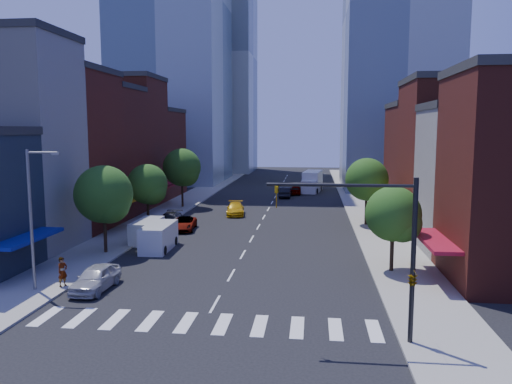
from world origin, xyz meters
TOP-DOWN VIEW (x-y plane):
  - ground at (0.00, 0.00)m, footprint 220.00×220.00m
  - sidewalk_left at (-12.50, 40.00)m, footprint 5.00×120.00m
  - sidewalk_right at (12.50, 40.00)m, footprint 5.00×120.00m
  - crosswalk at (0.00, -3.00)m, footprint 19.00×3.00m
  - bldg_left_1 at (-21.00, 12.00)m, footprint 12.00×8.00m
  - bldg_left_2 at (-21.00, 20.50)m, footprint 12.00×9.00m
  - bldg_left_3 at (-21.00, 29.00)m, footprint 12.00×8.00m
  - bldg_left_4 at (-21.00, 37.50)m, footprint 12.00×9.00m
  - bldg_left_5 at (-21.00, 47.00)m, footprint 12.00×10.00m
  - bldg_right_1 at (21.00, 15.00)m, footprint 12.00×8.00m
  - bldg_right_2 at (21.00, 24.00)m, footprint 12.00×10.00m
  - bldg_right_3 at (21.00, 34.00)m, footprint 12.00×10.00m
  - tower_nw at (-22.00, 70.00)m, footprint 20.00×22.00m
  - tower_ne at (20.00, 62.00)m, footprint 18.00×20.00m
  - tower_far_w at (-18.00, 95.00)m, footprint 18.00×18.00m
  - traffic_signal at (9.94, -4.50)m, footprint 7.24×2.24m
  - streetlight at (-11.81, 1.00)m, footprint 2.25×0.25m
  - tree_left_near at (-11.35, 10.92)m, footprint 4.80×4.80m
  - tree_left_mid at (-11.35, 21.92)m, footprint 4.20×4.20m
  - tree_left_far at (-11.35, 35.92)m, footprint 5.00×5.00m
  - tree_right_near at (11.65, 7.92)m, footprint 4.00×4.00m
  - tree_right_far at (11.65, 25.92)m, footprint 4.60×4.60m
  - parked_car_front at (-8.20, 1.72)m, footprint 2.00×4.75m
  - parked_car_second at (-7.50, 13.72)m, footprint 1.89×4.51m
  - parked_car_third at (-7.50, 21.38)m, footprint 2.72×5.08m
  - parked_car_rear at (-9.50, 23.19)m, footprint 2.26×5.16m
  - cargo_van_near at (-7.50, 12.80)m, footprint 2.25×5.31m
  - cargo_van_far at (-9.50, 15.58)m, footprint 2.00×4.87m
  - taxi at (-3.60, 31.13)m, footprint 2.76×5.37m
  - traffic_car_oncoming at (1.59, 47.72)m, footprint 1.83×4.90m
  - traffic_car_far at (3.11, 51.24)m, footprint 1.94×4.32m
  - box_truck at (5.64, 55.19)m, footprint 3.59×8.76m
  - pedestrian_near at (-10.50, 1.82)m, footprint 0.71×0.84m
  - pedestrian_far at (-10.50, 16.35)m, footprint 0.89×1.04m

SIDE VIEW (x-z plane):
  - ground at x=0.00m, z-range 0.00..0.00m
  - crosswalk at x=0.00m, z-range 0.00..0.01m
  - sidewalk_left at x=-12.50m, z-range 0.00..0.15m
  - sidewalk_right at x=12.50m, z-range 0.00..0.15m
  - parked_car_third at x=-7.50m, z-range 0.00..1.36m
  - traffic_car_far at x=3.11m, z-range 0.00..1.44m
  - parked_car_second at x=-7.50m, z-range 0.00..1.45m
  - parked_car_rear at x=-9.50m, z-range 0.00..1.48m
  - taxi at x=-3.60m, z-range 0.00..1.49m
  - traffic_car_oncoming at x=1.59m, z-range 0.00..1.60m
  - parked_car_front at x=-8.20m, z-range 0.00..1.61m
  - cargo_van_far at x=-9.50m, z-range -0.01..2.06m
  - pedestrian_far at x=-10.50m, z-range 0.15..2.02m
  - cargo_van_near at x=-7.50m, z-range -0.01..2.23m
  - pedestrian_near at x=-10.50m, z-range 0.15..2.10m
  - box_truck at x=5.64m, z-range -0.09..3.33m
  - traffic_signal at x=9.94m, z-range 0.16..8.16m
  - tree_right_near at x=11.65m, z-range 1.09..7.29m
  - tree_left_mid at x=-11.35m, z-range 1.20..7.85m
  - tree_right_far at x=11.65m, z-range 1.26..8.46m
  - tree_left_near at x=-11.35m, z-range 1.22..8.52m
  - tree_left_far at x=-11.35m, z-range 1.33..9.08m
  - streetlight at x=-11.81m, z-range 0.78..9.78m
  - bldg_right_1 at x=21.00m, z-range 0.00..12.00m
  - bldg_left_5 at x=-21.00m, z-range 0.00..13.00m
  - bldg_right_3 at x=21.00m, z-range 0.00..13.00m
  - bldg_left_3 at x=-21.00m, z-range 0.00..15.00m
  - bldg_right_2 at x=21.00m, z-range 0.00..15.00m
  - bldg_left_2 at x=-21.00m, z-range 0.00..16.00m
  - bldg_left_4 at x=-21.00m, z-range 0.00..17.00m
  - bldg_left_1 at x=-21.00m, z-range 0.00..18.00m
  - tower_far_w at x=-18.00m, z-range 0.00..56.00m
  - tower_ne at x=20.00m, z-range 0.00..60.00m
  - tower_nw at x=-22.00m, z-range 0.00..70.00m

